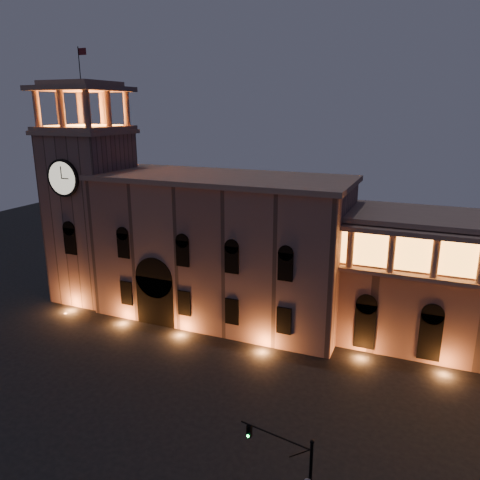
{
  "coord_description": "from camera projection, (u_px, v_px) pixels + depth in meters",
  "views": [
    {
      "loc": [
        21.13,
        -27.64,
        25.07
      ],
      "look_at": [
        2.93,
        16.0,
        11.81
      ],
      "focal_mm": 35.0,
      "sensor_mm": 36.0,
      "label": 1
    }
  ],
  "objects": [
    {
      "name": "government_building",
      "position": [
        221.0,
        248.0,
        57.05
      ],
      "size": [
        30.8,
        12.8,
        17.6
      ],
      "color": "#8A645A",
      "rests_on": "ground"
    },
    {
      "name": "clock_tower",
      "position": [
        92.0,
        207.0,
        62.02
      ],
      "size": [
        9.8,
        9.8,
        32.4
      ],
      "color": "#8A645A",
      "rests_on": "ground"
    },
    {
      "name": "ground",
      "position": [
        134.0,
        419.0,
        39.16
      ],
      "size": [
        160.0,
        160.0,
        0.0
      ],
      "primitive_type": "plane",
      "color": "black",
      "rests_on": "ground"
    }
  ]
}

